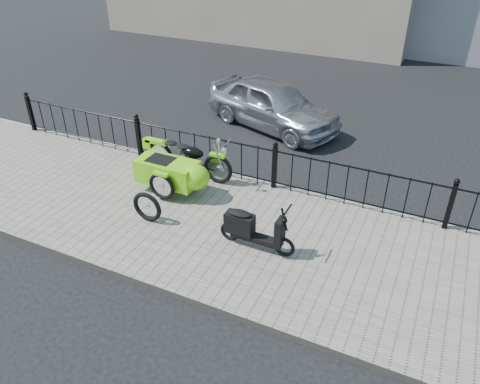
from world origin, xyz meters
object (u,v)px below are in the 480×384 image
at_px(spare_tire, 147,207).
at_px(sedan_car, 273,104).
at_px(motorcycle_sidecar, 178,170).
at_px(scooter, 252,229).

relative_size(spare_tire, sedan_car, 0.16).
bearing_deg(motorcycle_sidecar, spare_tire, -87.05).
distance_m(motorcycle_sidecar, sedan_car, 4.22).
height_order(spare_tire, sedan_car, sedan_car).
bearing_deg(spare_tire, sedan_car, 85.94).
height_order(scooter, sedan_car, sedan_car).
relative_size(motorcycle_sidecar, scooter, 1.58).
distance_m(scooter, sedan_car, 5.60).
xyz_separation_m(spare_tire, sedan_car, (0.39, 5.45, 0.24)).
relative_size(motorcycle_sidecar, spare_tire, 3.61).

